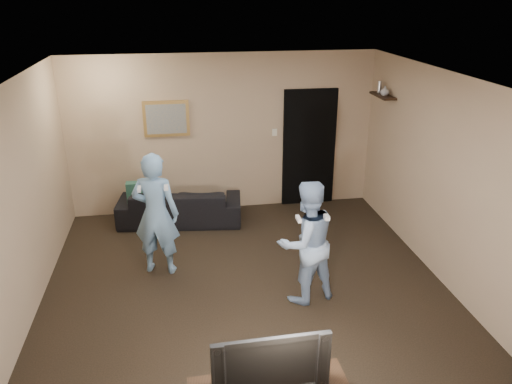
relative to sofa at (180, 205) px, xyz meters
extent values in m
plane|color=black|center=(0.77, -2.04, -0.28)|extent=(5.00, 5.00, 0.00)
cube|color=silver|center=(0.77, -2.04, 2.32)|extent=(5.00, 5.00, 0.04)
cube|color=tan|center=(0.77, 0.46, 1.02)|extent=(5.00, 0.04, 2.60)
cube|color=tan|center=(0.77, -4.54, 1.02)|extent=(5.00, 0.04, 2.60)
cube|color=tan|center=(-1.73, -2.04, 1.02)|extent=(0.04, 5.00, 2.60)
cube|color=tan|center=(3.27, -2.04, 1.02)|extent=(0.04, 5.00, 2.60)
imported|color=black|center=(0.00, 0.00, 0.00)|extent=(2.01, 0.98, 0.57)
cube|color=#164439|center=(-0.57, 0.00, 0.20)|extent=(0.47, 0.15, 0.47)
cube|color=olive|center=(-0.13, 0.43, 1.32)|extent=(0.72, 0.05, 0.57)
cube|color=slate|center=(-0.13, 0.41, 1.32)|extent=(0.62, 0.01, 0.47)
cube|color=black|center=(2.22, 0.43, 0.72)|extent=(0.90, 0.06, 2.00)
cube|color=silver|center=(1.62, 0.43, 1.02)|extent=(0.08, 0.02, 0.12)
cube|color=black|center=(3.16, -0.24, 1.71)|extent=(0.20, 0.60, 0.03)
imported|color=#B9B9BF|center=(3.16, -0.30, 1.79)|extent=(0.16, 0.16, 0.14)
cylinder|color=silver|center=(3.16, -0.09, 1.81)|extent=(0.06, 0.06, 0.18)
imported|color=black|center=(0.63, -4.30, 0.47)|extent=(0.95, 0.14, 0.55)
imported|color=#729EC6|center=(-0.31, -1.48, 0.54)|extent=(0.68, 0.54, 1.65)
cube|color=white|center=(-0.47, -1.70, 0.99)|extent=(0.04, 0.14, 0.04)
cube|color=white|center=(-0.15, -1.70, 0.98)|extent=(0.05, 0.09, 0.05)
imported|color=#96B4DB|center=(1.43, -2.43, 0.48)|extent=(0.87, 0.77, 1.52)
cube|color=white|center=(1.27, -2.65, 0.89)|extent=(0.04, 0.14, 0.04)
cube|color=white|center=(1.59, -2.65, 0.89)|extent=(0.05, 0.09, 0.05)
camera|label=1|loc=(0.01, -7.43, 3.22)|focal=35.00mm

